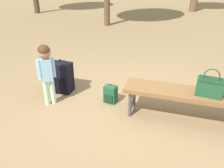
# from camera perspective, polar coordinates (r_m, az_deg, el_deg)

# --- Properties ---
(ground_plane) EXTENTS (40.00, 40.00, 0.00)m
(ground_plane) POSITION_cam_1_polar(r_m,az_deg,el_deg) (3.56, 2.28, -5.50)
(ground_plane) COLOR #8C704C
(ground_plane) RESTS_ON ground
(park_bench) EXTENTS (1.63, 0.53, 0.45)m
(park_bench) POSITION_cam_1_polar(r_m,az_deg,el_deg) (3.21, 17.52, -2.57)
(park_bench) COLOR brown
(park_bench) RESTS_ON ground
(handbag) EXTENTS (0.35, 0.23, 0.37)m
(handbag) POSITION_cam_1_polar(r_m,az_deg,el_deg) (3.14, 23.28, -0.52)
(handbag) COLOR #1E4C2D
(handbag) RESTS_ON park_bench
(child_standing) EXTENTS (0.23, 0.19, 0.96)m
(child_standing) POSITION_cam_1_polar(r_m,az_deg,el_deg) (3.46, -16.25, 4.38)
(child_standing) COLOR #B2D8B2
(child_standing) RESTS_ON ground
(backpack_large) EXTENTS (0.36, 0.33, 0.59)m
(backpack_large) POSITION_cam_1_polar(r_m,az_deg,el_deg) (3.94, -12.61, 2.07)
(backpack_large) COLOR black
(backpack_large) RESTS_ON ground
(backpack_small) EXTENTS (0.22, 0.20, 0.32)m
(backpack_small) POSITION_cam_1_polar(r_m,az_deg,el_deg) (3.58, -0.37, -2.30)
(backpack_small) COLOR #1E4C2D
(backpack_small) RESTS_ON ground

